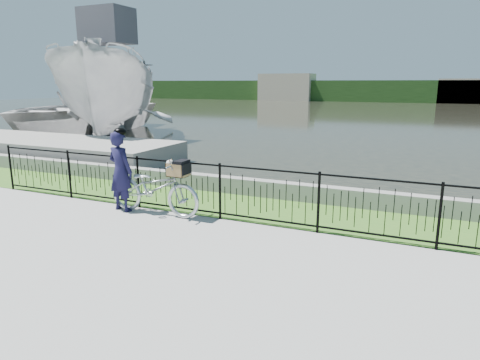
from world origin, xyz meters
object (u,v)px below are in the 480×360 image
at_px(bicycle_rig, 155,188).
at_px(boat_far, 81,112).
at_px(dock, 49,148).
at_px(cyclist, 120,170).
at_px(boat_near, 112,93).

height_order(bicycle_rig, boat_far, boat_far).
xyz_separation_m(bicycle_rig, boat_far, (-12.70, 11.08, 0.55)).
distance_m(dock, bicycle_rig, 8.67).
bearing_deg(dock, bicycle_rig, -28.64).
xyz_separation_m(bicycle_rig, cyclist, (-0.81, -0.06, 0.31)).
relative_size(dock, bicycle_rig, 4.67).
bearing_deg(cyclist, boat_far, 136.85).
bearing_deg(dock, boat_far, 126.30).
bearing_deg(cyclist, dock, 148.19).
distance_m(cyclist, boat_near, 12.47).
xyz_separation_m(bicycle_rig, boat_near, (-8.94, 9.31, 1.64)).
bearing_deg(boat_far, bicycle_rig, -41.11).
xyz_separation_m(boat_near, boat_far, (-3.76, 1.77, -1.09)).
xyz_separation_m(cyclist, boat_far, (-11.89, 11.14, 0.24)).
relative_size(bicycle_rig, boat_near, 0.19).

